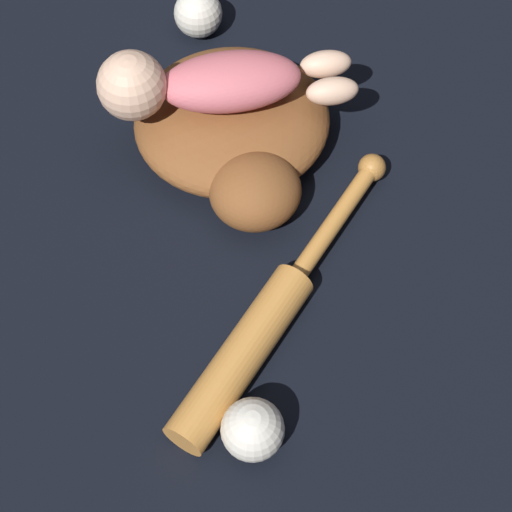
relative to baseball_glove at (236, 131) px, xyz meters
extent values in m
plane|color=black|center=(0.02, 0.02, -0.05)|extent=(6.00, 6.00, 0.00)
ellipsoid|color=brown|center=(0.00, -0.02, 0.00)|extent=(0.30, 0.29, 0.09)
ellipsoid|color=brown|center=(0.01, 0.11, 0.00)|extent=(0.14, 0.13, 0.09)
ellipsoid|color=#D16670|center=(0.00, -0.02, 0.08)|extent=(0.21, 0.13, 0.07)
sphere|color=beige|center=(0.13, -0.04, 0.10)|extent=(0.10, 0.10, 0.10)
ellipsoid|color=beige|center=(-0.14, 0.03, 0.07)|extent=(0.08, 0.05, 0.04)
ellipsoid|color=beige|center=(-0.14, -0.03, 0.07)|extent=(0.08, 0.05, 0.04)
cylinder|color=#C6843D|center=(0.10, 0.34, -0.02)|extent=(0.24, 0.22, 0.06)
cylinder|color=#C6843D|center=(-0.09, 0.18, -0.02)|extent=(0.18, 0.16, 0.03)
sphere|color=#A97034|center=(-0.17, 0.11, -0.02)|extent=(0.04, 0.04, 0.04)
sphere|color=silver|center=(0.11, 0.44, -0.01)|extent=(0.08, 0.08, 0.08)
sphere|color=silver|center=(-0.01, -0.26, -0.01)|extent=(0.08, 0.08, 0.08)
camera|label=1|loc=(0.21, 0.77, 0.98)|focal=60.00mm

